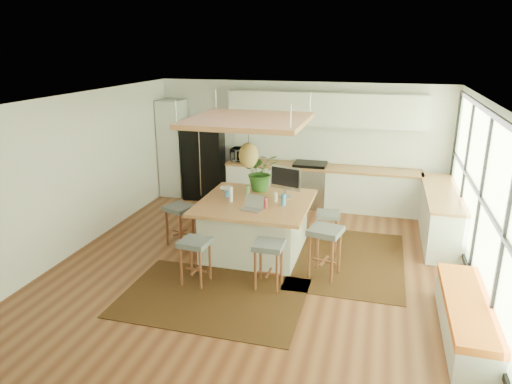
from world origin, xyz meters
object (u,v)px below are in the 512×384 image
(fridge, at_px, (204,159))
(microwave, at_px, (243,153))
(laptop, at_px, (251,203))
(island_plant, at_px, (261,176))
(island, at_px, (255,226))
(stool_near_right, at_px, (269,265))
(stool_near_left, at_px, (196,262))
(stool_right_front, at_px, (324,255))
(monitor, at_px, (285,183))
(stool_right_back, at_px, (327,229))
(stool_left_side, at_px, (180,226))

(fridge, distance_m, microwave, 0.97)
(laptop, bearing_deg, microwave, 120.55)
(laptop, xyz_separation_m, island_plant, (-0.12, 1.07, 0.15))
(laptop, bearing_deg, island, 108.85)
(laptop, bearing_deg, stool_near_right, -45.64)
(stool_near_left, bearing_deg, island_plant, 75.82)
(stool_right_front, height_order, monitor, monitor)
(stool_near_right, bearing_deg, laptop, 122.81)
(island, bearing_deg, laptop, -82.70)
(fridge, xyz_separation_m, microwave, (0.95, 0.02, 0.18))
(fridge, xyz_separation_m, stool_right_back, (3.16, -2.17, -0.57))
(stool_near_left, xyz_separation_m, stool_right_back, (1.75, 1.82, 0.00))
(stool_right_front, height_order, stool_left_side, stool_right_front)
(fridge, bearing_deg, island_plant, -53.32)
(stool_right_front, bearing_deg, fridge, 135.06)
(island, distance_m, stool_right_back, 1.29)
(stool_right_back, bearing_deg, monitor, -171.16)
(stool_near_left, relative_size, stool_right_front, 0.88)
(island, distance_m, island_plant, 0.97)
(fridge, height_order, stool_near_left, fridge)
(laptop, height_order, island_plant, island_plant)
(stool_right_front, bearing_deg, stool_near_right, -142.40)
(stool_near_right, height_order, microwave, microwave)
(stool_near_left, relative_size, stool_left_side, 0.96)
(stool_right_front, height_order, island_plant, island_plant)
(stool_right_front, xyz_separation_m, stool_right_back, (-0.09, 1.07, 0.00))
(island, distance_m, laptop, 0.73)
(monitor, bearing_deg, island, -123.40)
(fridge, bearing_deg, island, -59.99)
(stool_near_left, xyz_separation_m, microwave, (-0.45, 4.00, 0.75))
(stool_right_back, distance_m, stool_left_side, 2.63)
(stool_near_right, bearing_deg, stool_right_back, 67.99)
(stool_right_front, relative_size, microwave, 1.49)
(monitor, distance_m, island_plant, 0.57)
(laptop, bearing_deg, stool_near_left, -112.92)
(stool_near_right, bearing_deg, stool_near_left, -170.91)
(laptop, bearing_deg, stool_left_side, 176.79)
(stool_right_front, relative_size, stool_left_side, 1.09)
(microwave, bearing_deg, stool_right_back, -44.39)
(laptop, xyz_separation_m, monitor, (0.39, 0.80, 0.14))
(stool_left_side, xyz_separation_m, microwave, (0.38, 2.72, 0.75))
(island, height_order, stool_near_left, island)
(laptop, bearing_deg, fridge, 134.79)
(fridge, distance_m, monitor, 3.33)
(laptop, bearing_deg, stool_right_front, 4.54)
(stool_right_front, relative_size, island_plant, 1.16)
(fridge, bearing_deg, monitor, -50.11)
(stool_right_back, height_order, laptop, laptop)
(microwave, height_order, island_plant, island_plant)
(stool_near_right, height_order, stool_left_side, stool_left_side)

